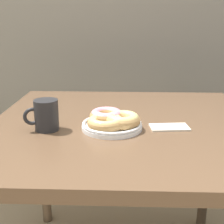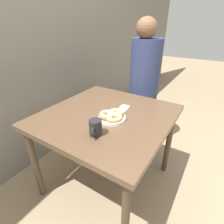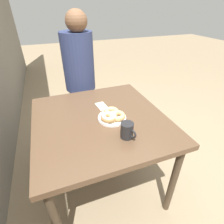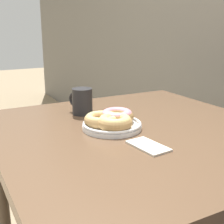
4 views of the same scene
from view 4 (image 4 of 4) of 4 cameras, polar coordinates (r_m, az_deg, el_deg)
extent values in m
cube|color=brown|center=(1.09, 4.80, -4.11)|extent=(0.98, 0.95, 0.04)
cylinder|color=#473828|center=(1.49, -19.38, -14.83)|extent=(0.05, 0.05, 0.69)
cylinder|color=#473828|center=(1.77, 8.29, -8.88)|extent=(0.05, 0.05, 0.69)
cylinder|color=white|center=(1.08, 0.00, -2.71)|extent=(0.21, 0.21, 0.01)
torus|color=white|center=(1.07, 0.00, -2.11)|extent=(0.20, 0.20, 0.01)
torus|color=tan|center=(1.03, 0.53, -1.91)|extent=(0.16, 0.16, 0.04)
torus|color=#E0D17F|center=(1.03, 0.53, -1.53)|extent=(0.15, 0.15, 0.03)
torus|color=#B2844C|center=(1.10, 0.92, -0.80)|extent=(0.16, 0.16, 0.04)
torus|color=pink|center=(1.10, 0.92, -0.43)|extent=(0.15, 0.15, 0.03)
torus|color=tan|center=(1.07, -1.86, -1.41)|extent=(0.16, 0.16, 0.04)
torus|color=#E0D17F|center=(1.07, -1.86, -1.09)|extent=(0.15, 0.15, 0.03)
cylinder|color=#232326|center=(1.25, -5.45, 1.96)|extent=(0.08, 0.08, 0.10)
cylinder|color=#382114|center=(1.24, -5.50, 4.03)|extent=(0.07, 0.07, 0.00)
torus|color=#232326|center=(1.28, -6.89, 2.28)|extent=(0.06, 0.03, 0.06)
cube|color=beige|center=(0.93, 6.62, -6.19)|extent=(0.14, 0.09, 0.01)
camera|label=1|loc=(1.00, -60.35, 8.86)|focal=50.00mm
camera|label=2|loc=(1.87, -34.22, 22.32)|focal=28.00mm
camera|label=3|loc=(2.10, -4.29, 26.04)|focal=28.00mm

